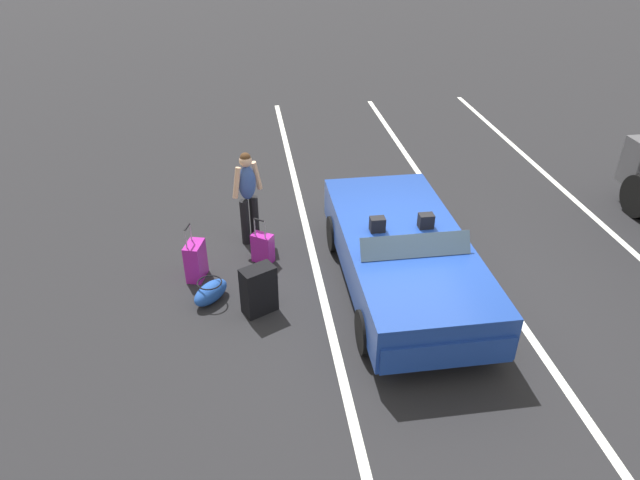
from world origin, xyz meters
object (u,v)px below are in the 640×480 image
Objects in this scene: convertible_car at (407,264)px; traveler_person at (248,193)px; suitcase_large_black at (259,290)px; duffel_bag at (211,292)px; suitcase_medium_bright at (196,261)px; suitcase_small_carryon at (263,248)px.

traveler_person reaches higher than convertible_car.
traveler_person is at bearing -25.56° from suitcase_large_black.
traveler_person reaches higher than duffel_bag.
suitcase_large_black is 1.36m from suitcase_medium_bright.
suitcase_medium_bright is 0.70m from duffel_bag.
suitcase_small_carryon is at bearing -121.73° from convertible_car.
convertible_car is at bearing -0.61° from suitcase_medium_bright.
convertible_car is 2.93m from duffel_bag.
suitcase_large_black is at bearing -89.14° from convertible_car.
convertible_car is 4.47× the size of suitcase_medium_bright.
suitcase_medium_bright is at bearing 140.87° from suitcase_small_carryon.
suitcase_small_carryon is at bearing 139.21° from duffel_bag.
duffel_bag is (-0.30, -2.88, -0.43)m from convertible_car.
duffel_bag is at bearing 37.60° from suitcase_large_black.
convertible_car reaches higher than suitcase_small_carryon.
suitcase_small_carryon is 0.97m from traveler_person.
traveler_person is (-1.98, -0.05, 0.56)m from suitcase_large_black.
suitcase_medium_bright reaches higher than suitcase_large_black.
suitcase_small_carryon is 0.50× the size of traveler_person.
suitcase_large_black is at bearing -33.65° from traveler_person.
convertible_car is at bearing 83.99° from duffel_bag.
traveler_person is at bearing 158.20° from duffel_bag.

